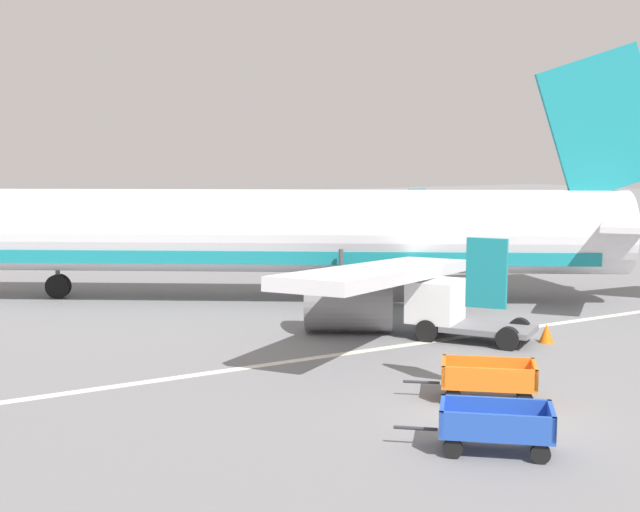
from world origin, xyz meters
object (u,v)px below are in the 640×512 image
baggage_cart_nearest (495,426)px  traffic_cone_near_plane (546,333)px  baggage_cart_second_in_row (488,379)px  service_truck_beside_carts (448,308)px  airplane (309,233)px

baggage_cart_nearest → traffic_cone_near_plane: baggage_cart_nearest is taller
baggage_cart_nearest → baggage_cart_second_in_row: bearing=50.8°
service_truck_beside_carts → traffic_cone_near_plane: (2.56, -2.30, -0.76)m
baggage_cart_nearest → traffic_cone_near_plane: 11.67m
baggage_cart_second_in_row → traffic_cone_near_plane: size_ratio=4.70×
baggage_cart_nearest → service_truck_beside_carts: size_ratio=0.68×
service_truck_beside_carts → baggage_cart_nearest: bearing=-123.8°
service_truck_beside_carts → airplane: bearing=92.4°
baggage_cart_nearest → baggage_cart_second_in_row: 3.97m
baggage_cart_nearest → traffic_cone_near_plane: bearing=39.2°
traffic_cone_near_plane → baggage_cart_nearest: bearing=-140.8°
airplane → baggage_cart_nearest: 20.11m
service_truck_beside_carts → traffic_cone_near_plane: service_truck_beside_carts is taller
airplane → baggage_cart_second_in_row: (-3.57, -15.94, -2.45)m
baggage_cart_second_in_row → service_truck_beside_carts: service_truck_beside_carts is taller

